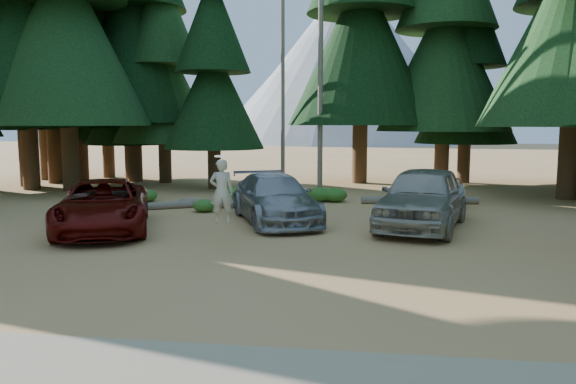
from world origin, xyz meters
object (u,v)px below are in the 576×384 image
log_left (153,206)px  log_mid (232,204)px  red_pickup (103,206)px  silver_minivan_right (423,197)px  silver_minivan_center (275,198)px  log_right (419,200)px  frisbee_player (222,191)px

log_left → log_mid: size_ratio=0.94×
red_pickup → silver_minivan_right: 9.29m
silver_minivan_center → silver_minivan_right: silver_minivan_right is taller
red_pickup → log_left: bearing=70.2°
silver_minivan_right → log_right: size_ratio=1.20×
frisbee_player → log_mid: size_ratio=0.44×
log_left → red_pickup: bearing=-118.3°
log_mid → log_right: bearing=17.9°
red_pickup → frisbee_player: bearing=-39.9°
log_left → log_right: bearing=-13.3°
frisbee_player → red_pickup: bearing=-32.9°
silver_minivan_center → silver_minivan_right: size_ratio=0.95×
red_pickup → silver_minivan_center: (4.62, 2.21, 0.01)m
frisbee_player → log_right: bearing=-139.1°
frisbee_player → log_mid: frisbee_player is taller
red_pickup → log_mid: red_pickup is taller
log_mid → frisbee_player: bearing=-77.7°
log_mid → silver_minivan_center: bearing=-51.2°
log_left → silver_minivan_right: bearing=-43.5°
silver_minivan_center → frisbee_player: 3.64m
silver_minivan_center → frisbee_player: (-0.79, -3.50, 0.64)m
log_mid → log_left: bearing=-164.1°
silver_minivan_right → log_left: silver_minivan_right is taller
silver_minivan_right → frisbee_player: size_ratio=3.10×
log_right → log_mid: bearing=-169.5°
red_pickup → log_left: 4.11m
log_left → log_right: log_right is taller
log_left → log_right: 10.01m
silver_minivan_center → log_right: size_ratio=1.14×
silver_minivan_center → log_mid: size_ratio=1.30×
silver_minivan_center → log_mid: 3.32m
frisbee_player → log_left: bearing=-68.0°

